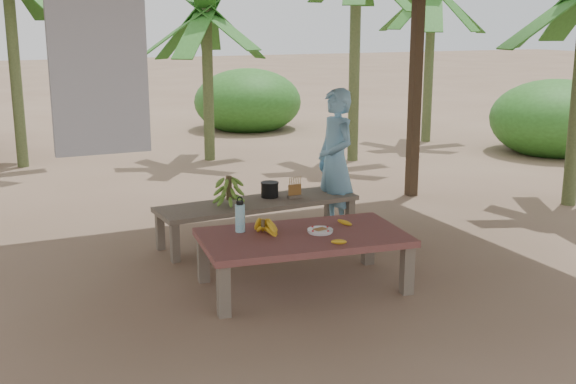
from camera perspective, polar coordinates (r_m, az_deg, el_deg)
name	(u,v)px	position (r m, az deg, el deg)	size (l,w,h in m)	color
ground	(297,277)	(6.79, 0.71, -6.77)	(80.00, 80.00, 0.00)	brown
work_table	(303,241)	(6.41, 1.20, -3.91)	(1.90, 1.20, 0.50)	brown
bench	(258,206)	(7.76, -2.37, -1.13)	(2.24, 0.75, 0.45)	brown
ripe_banana_bunch	(263,227)	(6.35, -1.99, -2.76)	(0.25, 0.22, 0.15)	yellow
plate	(320,231)	(6.44, 2.56, -3.08)	(0.23, 0.23, 0.04)	white
loose_banana_front	(339,242)	(6.12, 4.05, -3.95)	(0.04, 0.15, 0.04)	yellow
loose_banana_side	(345,223)	(6.70, 4.50, -2.42)	(0.04, 0.15, 0.04)	yellow
water_flask	(240,217)	(6.45, -3.81, -1.98)	(0.09, 0.09, 0.32)	#44B4D6
green_banana_stalk	(229,190)	(7.57, -4.69, 0.17)	(0.29, 0.29, 0.33)	#598C2D
cooking_pot	(270,190)	(7.91, -1.45, 0.16)	(0.19, 0.19, 0.16)	black
skewer_rack	(295,187)	(7.87, 0.54, 0.39)	(0.18, 0.08, 0.24)	#A57F47
woman	(335,161)	(8.11, 3.77, 2.48)	(0.59, 0.39, 1.62)	#74B2DC
banana_plant_n	(206,26)	(12.26, -6.46, 12.93)	(1.80, 1.80, 2.73)	#596638
banana_plant_far	(432,3)	(14.38, 11.29, 14.43)	(1.80, 1.80, 3.14)	#596638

